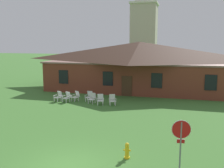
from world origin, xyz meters
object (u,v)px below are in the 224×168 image
lawn_chair_left_end (76,96)px  lawn_chair_far_side (100,99)px  lawn_chair_under_eave (112,99)px  fire_hydrant (127,151)px  lawn_chair_middle (89,96)px  stop_sign (181,136)px  lawn_chair_right_end (92,98)px  lawn_chair_by_porch (58,96)px  lawn_chair_near_door (67,97)px

lawn_chair_left_end → lawn_chair_far_side: size_ratio=1.00×
lawn_chair_left_end → lawn_chair_under_eave: same height
lawn_chair_left_end → fire_hydrant: 12.71m
lawn_chair_middle → lawn_chair_far_side: same height
stop_sign → lawn_chair_right_end: bearing=125.4°
stop_sign → lawn_chair_left_end: size_ratio=2.48×
stop_sign → lawn_chair_left_end: (-9.57, 11.35, -1.17)m
lawn_chair_by_porch → lawn_chair_left_end: size_ratio=1.00×
lawn_chair_near_door → lawn_chair_left_end: (0.67, 0.56, 0.00)m
lawn_chair_by_porch → lawn_chair_right_end: same height
lawn_chair_near_door → lawn_chair_right_end: bearing=3.4°
lawn_chair_middle → fire_hydrant: lawn_chair_middle is taller
lawn_chair_left_end → lawn_chair_near_door: bearing=-139.9°
fire_hydrant → lawn_chair_far_side: bearing=114.4°
lawn_chair_by_porch → lawn_chair_far_side: 4.23m
lawn_chair_right_end → stop_sign: bearing=-54.6°
lawn_chair_left_end → lawn_chair_right_end: bearing=-13.2°
stop_sign → lawn_chair_far_side: (-6.91, 10.63, -1.17)m
lawn_chair_near_door → lawn_chair_middle: size_ratio=1.00×
lawn_chair_left_end → lawn_chair_middle: bearing=14.3°
stop_sign → lawn_chair_by_porch: (-11.13, 10.84, -1.17)m
lawn_chair_by_porch → lawn_chair_far_side: same height
stop_sign → lawn_chair_left_end: bearing=130.1°
lawn_chair_by_porch → lawn_chair_left_end: bearing=18.3°
lawn_chair_right_end → lawn_chair_far_side: size_ratio=1.00×
lawn_chair_right_end → fire_hydrant: (5.32, -10.12, -0.12)m
lawn_chair_near_door → lawn_chair_far_side: (3.33, -0.16, 0.00)m
lawn_chair_far_side → lawn_chair_right_end: bearing=160.4°
lawn_chair_left_end → lawn_chair_under_eave: (3.73, -0.57, 0.00)m
lawn_chair_near_door → lawn_chair_middle: bearing=24.8°
lawn_chair_left_end → lawn_chair_far_side: 2.76m
lawn_chair_middle → lawn_chair_right_end: same height
stop_sign → lawn_chair_far_side: stop_sign is taller
stop_sign → lawn_chair_right_end: size_ratio=2.48×
fire_hydrant → lawn_chair_right_end: bearing=117.7°
lawn_chair_under_eave → fire_hydrant: size_ratio=1.21×
lawn_chair_left_end → lawn_chair_right_end: (1.79, -0.42, 0.00)m
lawn_chair_by_porch → lawn_chair_under_eave: bearing=-0.5°
stop_sign → fire_hydrant: 2.90m
lawn_chair_left_end → lawn_chair_middle: 1.27m
lawn_chair_middle → lawn_chair_near_door: bearing=-155.2°
fire_hydrant → lawn_chair_middle: bearing=118.5°
lawn_chair_middle → lawn_chair_under_eave: size_ratio=1.00×
lawn_chair_right_end → fire_hydrant: size_ratio=1.21×
lawn_chair_near_door → fire_hydrant: size_ratio=1.21×
stop_sign → lawn_chair_near_door: bearing=133.5°
lawn_chair_right_end → lawn_chair_middle: bearing=127.6°
lawn_chair_by_porch → lawn_chair_left_end: (1.56, 0.52, 0.00)m
stop_sign → lawn_chair_right_end: 13.47m
lawn_chair_left_end → fire_hydrant: bearing=-56.0°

